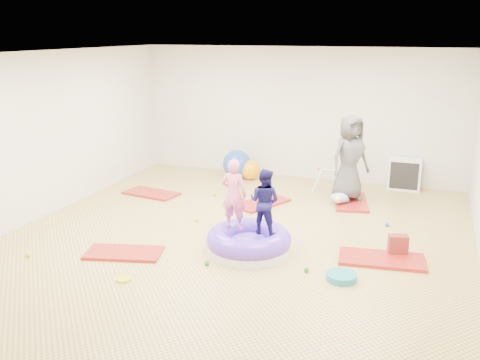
% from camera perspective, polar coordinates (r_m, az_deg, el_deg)
% --- Properties ---
extents(room, '(7.01, 8.01, 2.81)m').
position_cam_1_polar(room, '(7.81, -0.75, 2.98)').
color(room, tan).
rests_on(room, ground).
extents(gym_mat_front_left, '(1.18, 0.79, 0.04)m').
position_cam_1_polar(gym_mat_front_left, '(7.95, -12.30, -7.61)').
color(gym_mat_front_left, '#B21F1D').
rests_on(gym_mat_front_left, ground).
extents(gym_mat_mid_left, '(1.13, 0.69, 0.04)m').
position_cam_1_polar(gym_mat_mid_left, '(10.66, -9.43, -1.41)').
color(gym_mat_mid_left, '#B21F1D').
rests_on(gym_mat_mid_left, ground).
extents(gym_mat_center_back, '(0.95, 1.20, 0.04)m').
position_cam_1_polar(gym_mat_center_back, '(9.94, 2.32, -2.47)').
color(gym_mat_center_back, '#B21F1D').
rests_on(gym_mat_center_back, ground).
extents(gym_mat_right, '(1.24, 0.73, 0.05)m').
position_cam_1_polar(gym_mat_right, '(7.82, 14.88, -8.18)').
color(gym_mat_right, '#B21F1D').
rests_on(gym_mat_right, ground).
extents(gym_mat_rear_right, '(0.81, 1.26, 0.05)m').
position_cam_1_polar(gym_mat_rear_right, '(10.21, 11.73, -2.29)').
color(gym_mat_rear_right, '#B21F1D').
rests_on(gym_mat_rear_right, ground).
extents(inflatable_cushion, '(1.24, 1.24, 0.39)m').
position_cam_1_polar(inflatable_cushion, '(7.80, 0.94, -6.65)').
color(inflatable_cushion, white).
rests_on(inflatable_cushion, ground).
extents(child_pink, '(0.39, 0.26, 1.05)m').
position_cam_1_polar(child_pink, '(7.70, -0.66, -1.18)').
color(child_pink, pink).
rests_on(child_pink, inflatable_cushion).
extents(child_navy, '(0.51, 0.43, 0.95)m').
position_cam_1_polar(child_navy, '(7.55, 2.63, -1.94)').
color(child_navy, '#120F44').
rests_on(child_navy, inflatable_cushion).
extents(adult_caregiver, '(0.91, 0.92, 1.60)m').
position_cam_1_polar(adult_caregiver, '(10.08, 11.63, 2.34)').
color(adult_caregiver, '#454545').
rests_on(adult_caregiver, gym_mat_rear_right).
extents(infant, '(0.33, 0.34, 0.20)m').
position_cam_1_polar(infant, '(9.97, 10.52, -1.92)').
color(infant, '#95ADD6').
rests_on(infant, gym_mat_rear_right).
extents(ball_pit_balls, '(4.77, 3.68, 0.07)m').
position_cam_1_polar(ball_pit_balls, '(8.46, -1.00, -5.68)').
color(ball_pit_balls, yellow).
rests_on(ball_pit_balls, ground).
extents(exercise_ball_blue, '(0.61, 0.61, 0.61)m').
position_cam_1_polar(exercise_ball_blue, '(11.64, -0.35, 1.71)').
color(exercise_ball_blue, '#234AAE').
rests_on(exercise_ball_blue, ground).
extents(exercise_ball_orange, '(0.42, 0.42, 0.42)m').
position_cam_1_polar(exercise_ball_orange, '(11.54, 1.11, 1.08)').
color(exercise_ball_orange, '#F39200').
rests_on(exercise_ball_orange, ground).
extents(infant_play_gym, '(0.62, 0.59, 0.48)m').
position_cam_1_polar(infant_play_gym, '(10.71, 9.57, 0.31)').
color(infant_play_gym, white).
rests_on(infant_play_gym, ground).
extents(cube_shelf, '(0.64, 0.31, 0.64)m').
position_cam_1_polar(cube_shelf, '(11.27, 17.14, 0.59)').
color(cube_shelf, white).
rests_on(cube_shelf, ground).
extents(balance_disc, '(0.40, 0.40, 0.09)m').
position_cam_1_polar(balance_disc, '(7.14, 10.77, -10.11)').
color(balance_disc, teal).
rests_on(balance_disc, ground).
extents(backpack, '(0.30, 0.23, 0.31)m').
position_cam_1_polar(backpack, '(8.00, 16.49, -6.72)').
color(backpack, red).
rests_on(backpack, ground).
extents(yellow_toy, '(0.20, 0.20, 0.03)m').
position_cam_1_polar(yellow_toy, '(7.18, -12.31, -10.30)').
color(yellow_toy, yellow).
rests_on(yellow_toy, ground).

